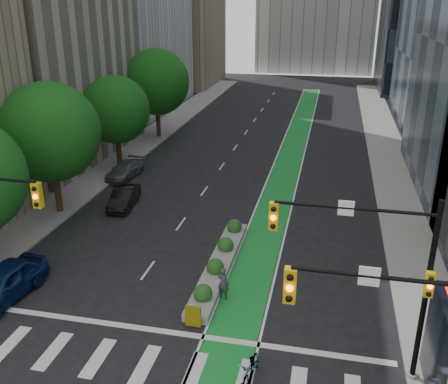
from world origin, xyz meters
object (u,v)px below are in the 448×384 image
at_px(cyclist, 223,283).
at_px(parked_car_left_near, 3,283).
at_px(median_planter, 220,262).
at_px(bicycle, 251,368).
at_px(parked_car_left_mid, 124,197).
at_px(parked_car_left_far, 125,170).

bearing_deg(cyclist, parked_car_left_near, 30.56).
height_order(median_planter, bicycle, median_planter).
height_order(bicycle, parked_car_left_mid, parked_car_left_mid).
relative_size(bicycle, parked_car_left_near, 0.40).
relative_size(cyclist, parked_car_left_mid, 0.41).
distance_m(bicycle, cyclist, 5.64).
bearing_deg(cyclist, parked_car_left_far, -35.14).
bearing_deg(parked_car_left_far, parked_car_left_near, -79.46).
bearing_deg(median_planter, cyclist, -73.66).
bearing_deg(cyclist, median_planter, -55.77).
height_order(cyclist, parked_car_left_near, parked_car_left_near).
relative_size(median_planter, parked_car_left_near, 2.06).
relative_size(bicycle, parked_car_left_far, 0.46).
bearing_deg(parked_car_left_mid, cyclist, -53.20).
bearing_deg(parked_car_left_mid, parked_car_left_far, 105.48).
xyz_separation_m(median_planter, parked_car_left_mid, (-8.39, 6.91, 0.29)).
relative_size(parked_car_left_mid, parked_car_left_far, 0.94).
height_order(median_planter, parked_car_left_mid, parked_car_left_mid).
xyz_separation_m(median_planter, parked_car_left_near, (-9.47, -5.04, 0.48)).
xyz_separation_m(bicycle, parked_car_left_far, (-13.70, 20.46, 0.11)).
distance_m(median_planter, parked_car_left_mid, 10.87).
xyz_separation_m(cyclist, parked_car_left_near, (-10.27, -2.31, 0.03)).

